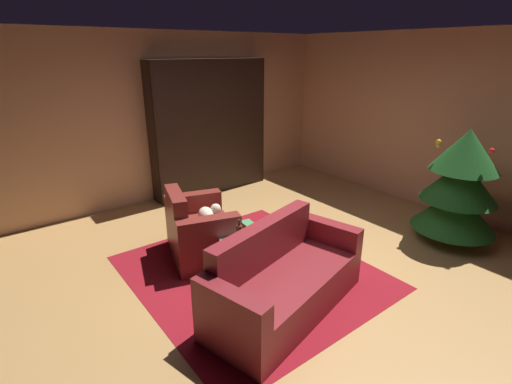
{
  "coord_description": "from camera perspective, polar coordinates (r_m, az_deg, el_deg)",
  "views": [
    {
      "loc": [
        2.82,
        -2.7,
        2.41
      ],
      "look_at": [
        -0.49,
        -0.16,
        0.83
      ],
      "focal_mm": 26.53,
      "sensor_mm": 36.0,
      "label": 1
    }
  ],
  "objects": [
    {
      "name": "couch_red",
      "position": [
        3.78,
        4.11,
        -13.34
      ],
      "size": [
        1.15,
        1.89,
        0.85
      ],
      "color": "maroon",
      "rests_on": "ground"
    },
    {
      "name": "wall_back",
      "position": [
        6.5,
        26.4,
        9.2
      ],
      "size": [
        6.17,
        0.06,
        2.71
      ],
      "primitive_type": "cube",
      "color": "tan",
      "rests_on": "ground"
    },
    {
      "name": "decorated_tree",
      "position": [
        5.5,
        28.39,
        0.91
      ],
      "size": [
        1.04,
        1.04,
        1.51
      ],
      "color": "brown",
      "rests_on": "ground"
    },
    {
      "name": "armchair_red",
      "position": [
        4.7,
        -8.56,
        -5.96
      ],
      "size": [
        1.15,
        0.97,
        0.87
      ],
      "color": "maroon",
      "rests_on": "ground"
    },
    {
      "name": "ground_plane",
      "position": [
        4.59,
        5.45,
        -11.09
      ],
      "size": [
        7.26,
        7.26,
        0.0
      ],
      "primitive_type": "plane",
      "color": "#B3834B"
    },
    {
      "name": "wall_left",
      "position": [
        6.55,
        -12.84,
        10.89
      ],
      "size": [
        0.06,
        6.17,
        2.71
      ],
      "primitive_type": "cube",
      "color": "tan",
      "rests_on": "ground"
    },
    {
      "name": "bottle_on_table",
      "position": [
        4.11,
        -2.53,
        -6.22
      ],
      "size": [
        0.07,
        0.07,
        0.26
      ],
      "color": "#58251A",
      "rests_on": "coffee_table"
    },
    {
      "name": "book_stack_on_table",
      "position": [
        4.32,
        -1.34,
        -5.43
      ],
      "size": [
        0.23,
        0.18,
        0.13
      ],
      "color": "#4A7749",
      "rests_on": "coffee_table"
    },
    {
      "name": "area_rug",
      "position": [
        4.46,
        -0.73,
        -11.96
      ],
      "size": [
        2.7,
        2.45,
        0.01
      ],
      "primitive_type": "cube",
      "color": "maroon",
      "rests_on": "ground"
    },
    {
      "name": "coffee_table",
      "position": [
        4.31,
        -1.05,
        -7.02
      ],
      "size": [
        0.69,
        0.69,
        0.45
      ],
      "color": "black",
      "rests_on": "ground"
    },
    {
      "name": "bookshelf_unit",
      "position": [
        6.74,
        -5.83,
        9.48
      ],
      "size": [
        0.34,
        2.12,
        2.27
      ],
      "color": "black",
      "rests_on": "ground"
    }
  ]
}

